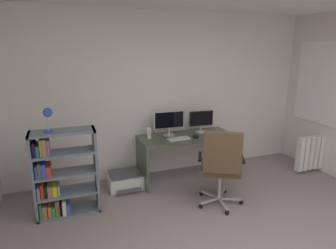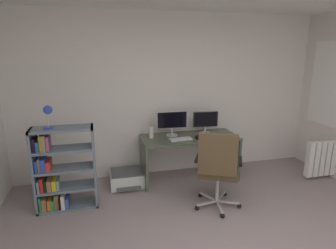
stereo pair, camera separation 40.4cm
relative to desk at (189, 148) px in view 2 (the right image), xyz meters
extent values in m
cube|color=silver|center=(-0.20, 0.46, 0.78)|extent=(5.03, 0.10, 2.63)
cube|color=#47513F|center=(0.00, 0.00, 0.17)|extent=(1.51, 0.64, 0.04)
cube|color=#47513F|center=(-0.74, 0.00, -0.19)|extent=(0.04, 0.61, 0.69)
cube|color=#47513F|center=(0.74, 0.00, -0.19)|extent=(0.04, 0.61, 0.69)
cylinder|color=#B2B5B7|center=(-0.26, 0.12, 0.19)|extent=(0.18, 0.18, 0.01)
cylinder|color=#B2B5B7|center=(-0.26, 0.12, 0.26)|extent=(0.03, 0.03, 0.12)
cube|color=#B7BABC|center=(-0.26, 0.12, 0.44)|extent=(0.50, 0.06, 0.27)
cube|color=black|center=(-0.26, 0.10, 0.44)|extent=(0.46, 0.03, 0.25)
cylinder|color=#B2B5B7|center=(0.31, 0.12, 0.19)|extent=(0.18, 0.18, 0.01)
cylinder|color=#B2B5B7|center=(0.31, 0.12, 0.25)|extent=(0.03, 0.03, 0.11)
cube|color=black|center=(0.31, 0.12, 0.42)|extent=(0.40, 0.07, 0.24)
cube|color=black|center=(0.31, 0.10, 0.42)|extent=(0.37, 0.04, 0.22)
cube|color=silver|center=(-0.19, -0.13, 0.20)|extent=(0.35, 0.15, 0.02)
cube|color=black|center=(0.08, -0.15, 0.20)|extent=(0.07, 0.10, 0.03)
cylinder|color=silver|center=(-0.60, 0.07, 0.27)|extent=(0.07, 0.07, 0.17)
cube|color=#B7BABC|center=(0.23, -0.96, -0.47)|extent=(0.28, 0.17, 0.02)
sphere|color=black|center=(0.36, -1.03, -0.51)|extent=(0.06, 0.06, 0.06)
cube|color=#B7BABC|center=(0.21, -0.78, -0.47)|extent=(0.24, 0.23, 0.02)
sphere|color=black|center=(0.31, -0.68, -0.51)|extent=(0.06, 0.06, 0.06)
cube|color=#B7BABC|center=(0.03, -0.75, -0.47)|extent=(0.16, 0.28, 0.02)
sphere|color=black|center=(-0.04, -0.62, -0.51)|extent=(0.06, 0.06, 0.06)
cube|color=#B7BABC|center=(-0.05, -0.91, -0.47)|extent=(0.30, 0.08, 0.02)
sphere|color=black|center=(-0.20, -0.93, -0.51)|extent=(0.06, 0.06, 0.06)
cube|color=#B7BABC|center=(0.07, -1.04, -0.47)|extent=(0.08, 0.30, 0.02)
sphere|color=black|center=(0.05, -1.18, -0.51)|extent=(0.06, 0.06, 0.06)
cylinder|color=#B7BABC|center=(0.10, -0.89, -0.27)|extent=(0.04, 0.04, 0.40)
cube|color=brown|center=(0.10, -0.89, -0.02)|extent=(0.66, 0.63, 0.10)
cube|color=brown|center=(-0.02, -1.11, 0.29)|extent=(0.45, 0.28, 0.52)
cube|color=black|center=(-0.14, -0.76, 0.13)|extent=(0.18, 0.30, 0.03)
cube|color=black|center=(0.34, -1.02, 0.13)|extent=(0.18, 0.30, 0.03)
cube|color=slate|center=(-2.20, -0.42, 0.01)|extent=(0.03, 0.30, 1.10)
cube|color=slate|center=(-1.47, -0.42, 0.01)|extent=(0.03, 0.30, 1.10)
cube|color=slate|center=(-1.83, -0.42, 0.55)|extent=(0.77, 0.30, 0.03)
cube|color=slate|center=(-1.83, -0.42, -0.52)|extent=(0.77, 0.30, 0.03)
cube|color=slate|center=(-1.83, -0.42, -0.25)|extent=(0.70, 0.30, 0.03)
cube|color=slate|center=(-1.83, -0.42, 0.01)|extent=(0.70, 0.30, 0.03)
cube|color=slate|center=(-1.83, -0.42, 0.28)|extent=(0.70, 0.30, 0.03)
cube|color=#24854A|center=(-2.16, -0.43, -0.40)|extent=(0.02, 0.26, 0.20)
cube|color=#88603E|center=(-2.12, -0.43, -0.42)|extent=(0.05, 0.27, 0.17)
cube|color=orange|center=(-2.06, -0.43, -0.44)|extent=(0.04, 0.21, 0.13)
cube|color=green|center=(-2.02, -0.42, -0.44)|extent=(0.04, 0.26, 0.13)
cube|color=olive|center=(-1.97, -0.41, -0.41)|extent=(0.05, 0.22, 0.19)
cube|color=black|center=(-1.93, -0.41, -0.43)|extent=(0.02, 0.27, 0.14)
cube|color=beige|center=(-1.89, -0.43, -0.41)|extent=(0.05, 0.27, 0.19)
cube|color=#374E9F|center=(-1.84, -0.42, -0.43)|extent=(0.04, 0.27, 0.14)
cube|color=slate|center=(-2.16, -0.43, -0.16)|extent=(0.03, 0.27, 0.15)
cube|color=red|center=(-2.12, -0.43, -0.15)|extent=(0.03, 0.24, 0.18)
cube|color=black|center=(-2.08, -0.43, -0.16)|extent=(0.03, 0.21, 0.15)
cube|color=#8F5F4E|center=(-2.04, -0.42, -0.16)|extent=(0.05, 0.26, 0.14)
cube|color=gold|center=(-1.98, -0.43, -0.17)|extent=(0.05, 0.22, 0.13)
cube|color=gray|center=(-1.94, -0.43, -0.17)|extent=(0.03, 0.21, 0.12)
cube|color=#243EA5|center=(-2.16, -0.43, 0.11)|extent=(0.03, 0.23, 0.16)
cube|color=olive|center=(-2.13, -0.42, 0.12)|extent=(0.03, 0.23, 0.17)
cube|color=#2944AF|center=(-2.08, -0.43, 0.11)|extent=(0.06, 0.23, 0.16)
cube|color=red|center=(-2.03, -0.42, 0.09)|extent=(0.05, 0.23, 0.13)
cube|color=black|center=(-2.16, -0.41, 0.38)|extent=(0.03, 0.25, 0.17)
cube|color=#24559D|center=(-2.12, -0.42, 0.36)|extent=(0.04, 0.25, 0.13)
cube|color=gold|center=(-2.08, -0.42, 0.40)|extent=(0.03, 0.23, 0.20)
cube|color=#857050|center=(-2.04, -0.43, 0.40)|extent=(0.04, 0.25, 0.21)
cube|color=#93527B|center=(-2.00, -0.42, 0.39)|extent=(0.03, 0.23, 0.18)
cylinder|color=blue|center=(-1.98, -0.42, 0.57)|extent=(0.11, 0.11, 0.02)
cylinder|color=silver|center=(-1.98, -0.42, 0.67)|extent=(0.01, 0.01, 0.19)
sphere|color=blue|center=(-1.97, -0.42, 0.80)|extent=(0.11, 0.11, 0.11)
cube|color=silver|center=(-1.00, 0.03, -0.43)|extent=(0.51, 0.42, 0.21)
cube|color=#4C4C51|center=(-1.00, 0.03, -0.31)|extent=(0.47, 0.39, 0.02)
cube|color=#4C4C51|center=(-1.00, -0.22, -0.47)|extent=(0.36, 0.10, 0.01)
cube|color=white|center=(1.84, -0.53, -0.19)|extent=(0.08, 0.10, 0.58)
cube|color=white|center=(1.94, -0.53, -0.19)|extent=(0.08, 0.10, 0.58)
cube|color=white|center=(2.05, -0.53, -0.19)|extent=(0.08, 0.10, 0.58)
cube|color=white|center=(2.16, -0.53, -0.19)|extent=(0.08, 0.10, 0.58)
cube|color=white|center=(2.27, -0.53, -0.19)|extent=(0.08, 0.10, 0.58)
camera|label=1|loc=(-1.79, -3.97, 1.50)|focal=30.63mm
camera|label=2|loc=(-1.40, -4.09, 1.50)|focal=30.63mm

